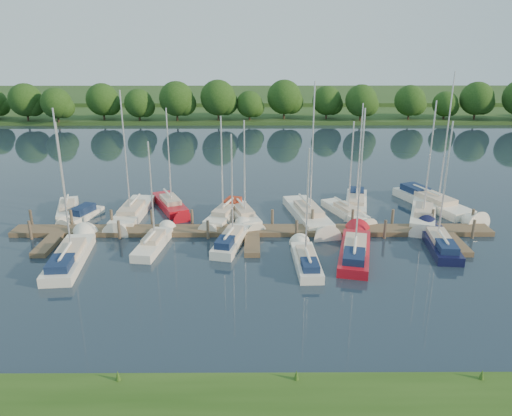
{
  "coord_description": "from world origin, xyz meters",
  "views": [
    {
      "loc": [
        0.12,
        -30.88,
        15.8
      ],
      "look_at": [
        0.31,
        8.0,
        2.2
      ],
      "focal_mm": 35.0,
      "sensor_mm": 36.0,
      "label": 1
    }
  ],
  "objects_px": {
    "dock": "(252,234)",
    "motorboat": "(82,216)",
    "sailboat_n_5": "(244,217)",
    "sailboat_s_2": "(231,241)",
    "sailboat_n_0": "(68,211)"
  },
  "relations": [
    {
      "from": "dock",
      "to": "sailboat_n_0",
      "type": "distance_m",
      "value": 18.0
    },
    {
      "from": "dock",
      "to": "motorboat",
      "type": "bearing_deg",
      "value": 165.38
    },
    {
      "from": "sailboat_n_0",
      "to": "sailboat_n_5",
      "type": "xyz_separation_m",
      "value": [
        16.41,
        -1.64,
        0.0
      ]
    },
    {
      "from": "motorboat",
      "to": "sailboat_s_2",
      "type": "height_order",
      "value": "sailboat_s_2"
    },
    {
      "from": "sailboat_n_0",
      "to": "sailboat_n_5",
      "type": "relative_size",
      "value": 0.95
    },
    {
      "from": "dock",
      "to": "sailboat_s_2",
      "type": "bearing_deg",
      "value": -132.12
    },
    {
      "from": "dock",
      "to": "sailboat_n_5",
      "type": "bearing_deg",
      "value": 101.1
    },
    {
      "from": "dock",
      "to": "sailboat_n_5",
      "type": "distance_m",
      "value": 3.87
    },
    {
      "from": "motorboat",
      "to": "sailboat_n_5",
      "type": "distance_m",
      "value": 14.56
    },
    {
      "from": "sailboat_n_0",
      "to": "dock",
      "type": "bearing_deg",
      "value": 146.28
    },
    {
      "from": "sailboat_n_5",
      "to": "sailboat_s_2",
      "type": "height_order",
      "value": "sailboat_n_5"
    },
    {
      "from": "sailboat_n_5",
      "to": "sailboat_s_2",
      "type": "distance_m",
      "value": 5.69
    },
    {
      "from": "dock",
      "to": "sailboat_s_2",
      "type": "xyz_separation_m",
      "value": [
        -1.64,
        -1.81,
        0.13
      ]
    },
    {
      "from": "sailboat_s_2",
      "to": "motorboat",
      "type": "bearing_deg",
      "value": 169.96
    },
    {
      "from": "sailboat_n_5",
      "to": "dock",
      "type": "bearing_deg",
      "value": 83.8
    }
  ]
}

